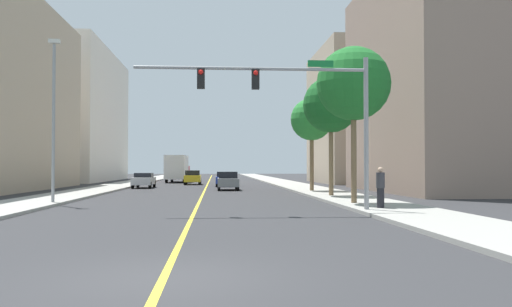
{
  "coord_description": "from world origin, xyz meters",
  "views": [
    {
      "loc": [
        0.91,
        -9.61,
        1.96
      ],
      "look_at": [
        3.35,
        23.01,
        2.76
      ],
      "focal_mm": 37.77,
      "sensor_mm": 36.0,
      "label": 1
    }
  ],
  "objects": [
    {
      "name": "building_right_near",
      "position": [
        20.63,
        31.54,
        8.63
      ],
      "size": [
        14.44,
        19.61,
        17.27
      ],
      "primitive_type": "cube",
      "color": "gray",
      "rests_on": "ground"
    },
    {
      "name": "lane_marking_center",
      "position": [
        0.0,
        42.0,
        0.0
      ],
      "size": [
        0.16,
        144.0,
        0.01
      ],
      "primitive_type": "cube",
      "color": "yellow",
      "rests_on": "ground"
    },
    {
      "name": "building_right_far",
      "position": [
        21.01,
        55.02,
        8.13
      ],
      "size": [
        15.2,
        17.36,
        16.25
      ],
      "primitive_type": "cube",
      "color": "tan",
      "rests_on": "ground"
    },
    {
      "name": "traffic_signal_mast",
      "position": [
        4.31,
        12.79,
        4.83
      ],
      "size": [
        9.87,
        0.36,
        6.46
      ],
      "color": "gray",
      "rests_on": "sidewalk_right"
    },
    {
      "name": "ground",
      "position": [
        0.0,
        42.0,
        0.0
      ],
      "size": [
        192.0,
        192.0,
        0.0
      ],
      "primitive_type": "plane",
      "color": "#2D2D30"
    },
    {
      "name": "street_lamp",
      "position": [
        -7.39,
        18.6,
        4.76
      ],
      "size": [
        0.56,
        0.28,
        8.36
      ],
      "color": "gray",
      "rests_on": "sidewalk_left"
    },
    {
      "name": "palm_far",
      "position": [
        8.18,
        30.74,
        5.51
      ],
      "size": [
        3.21,
        3.21,
        7.01
      ],
      "color": "brown",
      "rests_on": "sidewalk_right"
    },
    {
      "name": "car_silver",
      "position": [
        -5.67,
        40.34,
        0.73
      ],
      "size": [
        1.76,
        4.38,
        1.38
      ],
      "rotation": [
        0.0,
        0.0,
        3.14
      ],
      "color": "#BCBCC1",
      "rests_on": "ground"
    },
    {
      "name": "palm_mid",
      "position": [
        8.16,
        23.8,
        5.83
      ],
      "size": [
        3.53,
        3.53,
        7.49
      ],
      "color": "brown",
      "rests_on": "sidewalk_right"
    },
    {
      "name": "car_gray",
      "position": [
        1.93,
        35.35,
        0.78
      ],
      "size": [
        1.74,
        4.12,
        1.53
      ],
      "rotation": [
        0.0,
        0.0,
        -0.0
      ],
      "color": "slate",
      "rests_on": "ground"
    },
    {
      "name": "car_yellow",
      "position": [
        -1.59,
        49.48,
        0.79
      ],
      "size": [
        1.78,
        4.2,
        1.55
      ],
      "rotation": [
        0.0,
        0.0,
        -0.0
      ],
      "color": "gold",
      "rests_on": "ground"
    },
    {
      "name": "sidewalk_left",
      "position": [
        -8.77,
        42.0,
        0.07
      ],
      "size": [
        3.76,
        168.0,
        0.15
      ],
      "primitive_type": "cube",
      "color": "#9E9B93",
      "rests_on": "ground"
    },
    {
      "name": "palm_near",
      "position": [
        7.81,
        16.87,
        6.1
      ],
      "size": [
        3.72,
        3.72,
        7.84
      ],
      "color": "brown",
      "rests_on": "sidewalk_right"
    },
    {
      "name": "pedestrian",
      "position": [
        8.13,
        13.55,
        1.05
      ],
      "size": [
        0.38,
        0.38,
        1.79
      ],
      "rotation": [
        0.0,
        0.0,
        0.54
      ],
      "color": "black",
      "rests_on": "sidewalk_right"
    },
    {
      "name": "delivery_truck",
      "position": [
        -3.88,
        58.06,
        1.76
      ],
      "size": [
        2.64,
        8.9,
        3.33
      ],
      "rotation": [
        0.0,
        0.0,
        -0.03
      ],
      "color": "red",
      "rests_on": "ground"
    },
    {
      "name": "sidewalk_right",
      "position": [
        8.77,
        42.0,
        0.07
      ],
      "size": [
        3.76,
        168.0,
        0.15
      ],
      "primitive_type": "cube",
      "color": "#9E9B93",
      "rests_on": "ground"
    },
    {
      "name": "car_blue",
      "position": [
        1.81,
        43.61,
        0.77
      ],
      "size": [
        1.83,
        4.61,
        1.46
      ],
      "rotation": [
        0.0,
        0.0,
        -0.01
      ],
      "color": "#1E389E",
      "rests_on": "ground"
    },
    {
      "name": "building_left_far",
      "position": [
        -20.11,
        66.17,
        8.88
      ],
      "size": [
        13.4,
        26.71,
        17.75
      ],
      "primitive_type": "cube",
      "color": "silver",
      "rests_on": "ground"
    }
  ]
}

